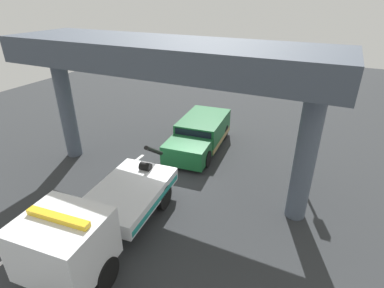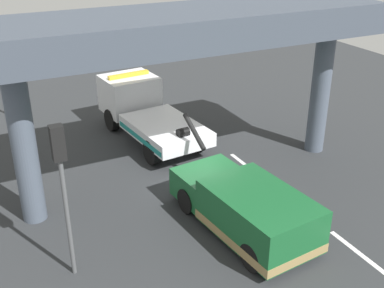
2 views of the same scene
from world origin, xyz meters
TOP-DOWN VIEW (x-y plane):
  - ground_plane at (0.00, 0.00)m, footprint 60.00×40.00m
  - lane_stripe_west at (-6.00, -2.35)m, footprint 2.60×0.16m
  - lane_stripe_mid at (0.00, -2.35)m, footprint 2.60×0.16m
  - lane_stripe_east at (6.00, -2.35)m, footprint 2.60×0.16m
  - tow_truck_white at (4.78, 0.08)m, footprint 7.34×2.94m
  - towed_van_green at (-3.45, -0.01)m, footprint 5.38×2.65m
  - overpass_structure at (0.19, 0.00)m, footprint 3.60×13.34m
  - traffic_light_near at (-2.98, 5.21)m, footprint 0.39×0.32m

SIDE VIEW (x-z plane):
  - ground_plane at x=0.00m, z-range -0.10..0.00m
  - lane_stripe_west at x=-6.00m, z-range 0.00..0.01m
  - lane_stripe_mid at x=0.00m, z-range 0.00..0.01m
  - lane_stripe_east at x=6.00m, z-range 0.00..0.01m
  - towed_van_green at x=-3.45m, z-range -0.01..1.57m
  - tow_truck_white at x=4.78m, z-range -0.03..2.43m
  - traffic_light_near at x=-2.98m, z-range 1.00..5.35m
  - overpass_structure at x=0.19m, z-range 2.21..8.34m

